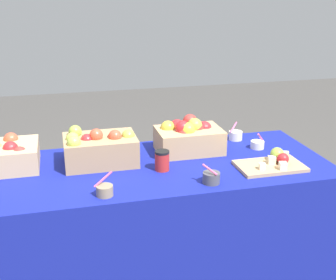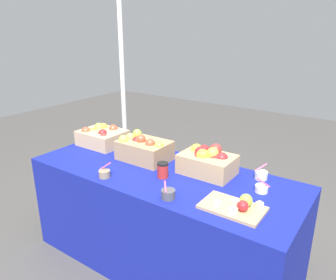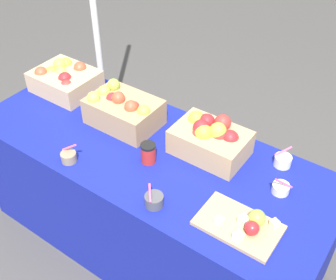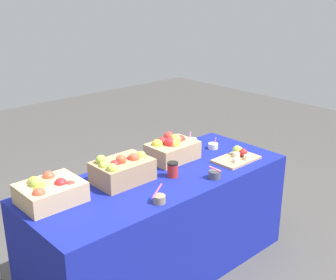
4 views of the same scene
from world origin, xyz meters
name	(u,v)px [view 2 (image 2 of 4)]	position (x,y,z in m)	size (l,w,h in m)	color
ground_plane	(163,260)	(0.00, 0.00, 0.00)	(10.00, 10.00, 0.00)	#474442
table	(163,218)	(0.00, 0.00, 0.37)	(1.90, 0.76, 0.74)	navy
apple_crate_left	(102,136)	(-0.73, 0.15, 0.81)	(0.36, 0.29, 0.17)	tan
apple_crate_middle	(144,149)	(-0.24, 0.10, 0.82)	(0.37, 0.26, 0.20)	tan
apple_crate_right	(207,161)	(0.26, 0.16, 0.83)	(0.36, 0.25, 0.20)	tan
cutting_board_front	(236,206)	(0.62, -0.17, 0.76)	(0.34, 0.21, 0.09)	tan
sample_bowl_near	(262,188)	(0.66, 0.11, 0.76)	(0.09, 0.09, 0.10)	silver
sample_bowl_mid	(168,194)	(0.24, -0.28, 0.77)	(0.08, 0.09, 0.10)	#4C4C51
sample_bowl_far	(104,174)	(-0.26, -0.29, 0.77)	(0.09, 0.08, 0.11)	gray
sample_bowl_extra	(261,175)	(0.60, 0.28, 0.77)	(0.09, 0.08, 0.10)	silver
coffee_cup	(163,170)	(0.06, -0.07, 0.79)	(0.07, 0.07, 0.10)	red
tent_pole	(123,99)	(-0.95, 0.66, 1.01)	(0.04, 0.04, 2.03)	white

